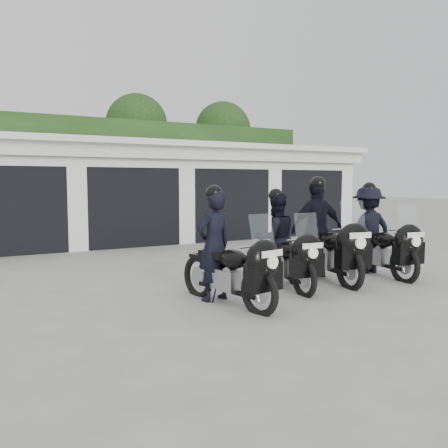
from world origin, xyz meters
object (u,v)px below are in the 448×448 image
police_bike_a (226,256)px  police_bike_d (374,234)px  police_bike_c (322,234)px  police_bike_b (280,244)px

police_bike_a → police_bike_d: bearing=-1.7°
police_bike_c → police_bike_d: (1.21, -0.12, -0.04)m
police_bike_c → police_bike_d: size_ratio=1.06×
police_bike_a → police_bike_b: police_bike_a is taller
police_bike_b → police_bike_a: bearing=-150.8°
police_bike_a → police_bike_d: size_ratio=0.97×
police_bike_a → police_bike_c: size_ratio=0.92×
police_bike_a → police_bike_d: 3.72m
police_bike_b → police_bike_c: size_ratio=0.89×
police_bike_d → police_bike_b: bearing=-174.1°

